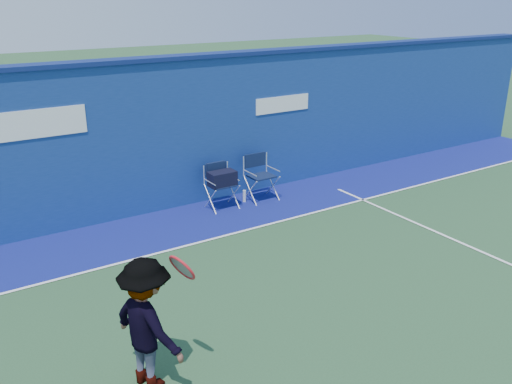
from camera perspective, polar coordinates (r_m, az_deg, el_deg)
ground at (r=7.19m, az=2.00°, el=-15.75°), size 80.00×80.00×0.00m
stadium_wall at (r=10.85m, az=-13.70°, el=5.39°), size 24.00×0.50×3.08m
out_of_bounds_strip at (r=10.37m, az=-10.94°, el=-4.16°), size 24.00×1.80×0.01m
court_lines at (r=7.59m, az=-0.63°, el=-13.44°), size 24.00×12.00×0.01m
directors_chair_left at (r=11.20m, az=-3.64°, el=0.22°), size 0.55×0.51×0.94m
directors_chair_right at (r=11.68m, az=0.55°, el=0.64°), size 0.59×0.53×0.98m
water_bottle at (r=11.59m, az=-1.22°, el=-0.44°), size 0.07×0.07×0.27m
tennis_player at (r=6.27m, az=-11.37°, el=-13.44°), size 0.98×1.15×1.59m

